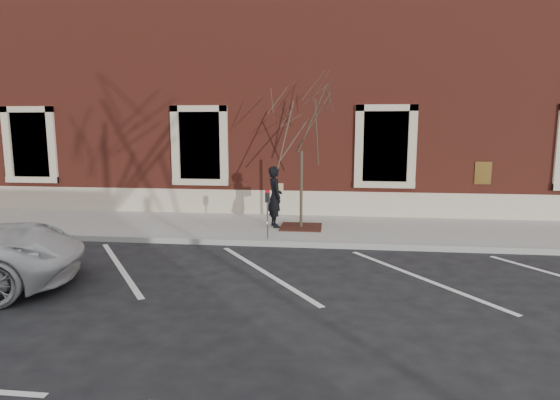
# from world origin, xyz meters

# --- Properties ---
(ground) EXTENTS (120.00, 120.00, 0.00)m
(ground) POSITION_xyz_m (0.00, 0.00, 0.00)
(ground) COLOR #28282B
(ground) RESTS_ON ground
(sidewalk_near) EXTENTS (40.00, 3.50, 0.15)m
(sidewalk_near) POSITION_xyz_m (0.00, 1.75, 0.07)
(sidewalk_near) COLOR #B6B3AB
(sidewalk_near) RESTS_ON ground
(curb_near) EXTENTS (40.00, 0.12, 0.15)m
(curb_near) POSITION_xyz_m (0.00, -0.05, 0.07)
(curb_near) COLOR #9E9E99
(curb_near) RESTS_ON ground
(parking_stripes) EXTENTS (28.00, 4.40, 0.01)m
(parking_stripes) POSITION_xyz_m (0.00, -2.20, 0.00)
(parking_stripes) COLOR silver
(parking_stripes) RESTS_ON ground
(building_civic) EXTENTS (40.00, 8.62, 8.00)m
(building_civic) POSITION_xyz_m (0.00, 7.74, 4.00)
(building_civic) COLOR maroon
(building_civic) RESTS_ON ground
(man) EXTENTS (0.64, 0.75, 1.76)m
(man) POSITION_xyz_m (-0.27, 1.63, 1.03)
(man) COLOR black
(man) RESTS_ON sidewalk_near
(parking_meter) EXTENTS (0.12, 0.09, 1.27)m
(parking_meter) POSITION_xyz_m (-0.27, 0.12, 1.03)
(parking_meter) COLOR #595B60
(parking_meter) RESTS_ON sidewalk_near
(tree_grate) EXTENTS (1.17, 1.17, 0.03)m
(tree_grate) POSITION_xyz_m (0.49, 1.60, 0.16)
(tree_grate) COLOR #441C15
(tree_grate) RESTS_ON sidewalk_near
(sapling) EXTENTS (2.39, 2.39, 3.99)m
(sapling) POSITION_xyz_m (0.49, 1.60, 2.94)
(sapling) COLOR #493C2C
(sapling) RESTS_ON sidewalk_near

